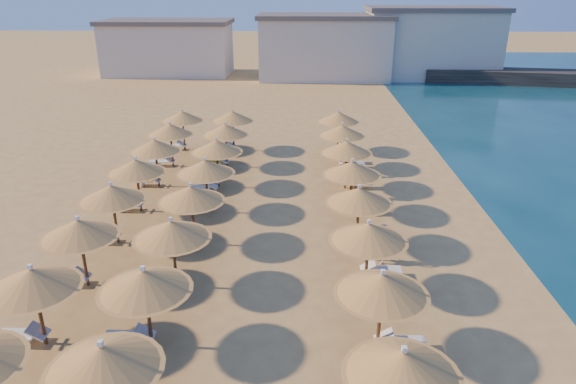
{
  "coord_description": "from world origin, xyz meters",
  "views": [
    {
      "loc": [
        0.83,
        -18.74,
        10.55
      ],
      "look_at": [
        0.18,
        4.0,
        1.3
      ],
      "focal_mm": 32.0,
      "sensor_mm": 36.0,
      "label": 1
    }
  ],
  "objects_px": {
    "parasol_row_east": "(363,214)",
    "beachgoer_c": "(345,162)",
    "jetty": "(563,78)",
    "beachgoer_a": "(382,244)",
    "parasol_row_west": "(182,211)",
    "beachgoer_b": "(353,182)"
  },
  "relations": [
    {
      "from": "parasol_row_west",
      "to": "beachgoer_b",
      "type": "bearing_deg",
      "value": 43.64
    },
    {
      "from": "beachgoer_c",
      "to": "beachgoer_a",
      "type": "distance_m",
      "value": 10.16
    },
    {
      "from": "parasol_row_east",
      "to": "beachgoer_c",
      "type": "xyz_separation_m",
      "value": [
        0.14,
        10.45,
        -1.46
      ]
    },
    {
      "from": "parasol_row_west",
      "to": "beachgoer_a",
      "type": "bearing_deg",
      "value": 2.29
    },
    {
      "from": "jetty",
      "to": "beachgoer_b",
      "type": "relative_size",
      "value": 15.99
    },
    {
      "from": "jetty",
      "to": "beachgoer_b",
      "type": "xyz_separation_m",
      "value": [
        -26.46,
        -33.86,
        0.19
      ]
    },
    {
      "from": "jetty",
      "to": "parasol_row_west",
      "type": "distance_m",
      "value": 53.06
    },
    {
      "from": "beachgoer_a",
      "to": "parasol_row_west",
      "type": "bearing_deg",
      "value": -110.87
    },
    {
      "from": "parasol_row_west",
      "to": "beachgoer_a",
      "type": "distance_m",
      "value": 8.04
    },
    {
      "from": "parasol_row_east",
      "to": "parasol_row_west",
      "type": "distance_m",
      "value": 7.05
    },
    {
      "from": "jetty",
      "to": "beachgoer_c",
      "type": "relative_size",
      "value": 17.41
    },
    {
      "from": "parasol_row_east",
      "to": "beachgoer_a",
      "type": "xyz_separation_m",
      "value": [
        0.85,
        0.32,
        -1.48
      ]
    },
    {
      "from": "beachgoer_b",
      "to": "beachgoer_a",
      "type": "xyz_separation_m",
      "value": [
        0.56,
        -6.69,
        -0.09
      ]
    },
    {
      "from": "jetty",
      "to": "beachgoer_b",
      "type": "height_order",
      "value": "beachgoer_b"
    },
    {
      "from": "parasol_row_east",
      "to": "beachgoer_c",
      "type": "bearing_deg",
      "value": 89.21
    },
    {
      "from": "beachgoer_c",
      "to": "beachgoer_b",
      "type": "relative_size",
      "value": 0.92
    },
    {
      "from": "beachgoer_c",
      "to": "beachgoer_a",
      "type": "xyz_separation_m",
      "value": [
        0.7,
        -10.13,
        -0.02
      ]
    },
    {
      "from": "jetty",
      "to": "parasol_row_east",
      "type": "xyz_separation_m",
      "value": [
        -26.76,
        -40.87,
        1.57
      ]
    },
    {
      "from": "parasol_row_east",
      "to": "beachgoer_b",
      "type": "bearing_deg",
      "value": 87.6
    },
    {
      "from": "parasol_row_east",
      "to": "beachgoer_b",
      "type": "relative_size",
      "value": 17.85
    },
    {
      "from": "parasol_row_west",
      "to": "beachgoer_b",
      "type": "distance_m",
      "value": 10.24
    },
    {
      "from": "beachgoer_b",
      "to": "parasol_row_west",
      "type": "bearing_deg",
      "value": -92.54
    }
  ]
}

